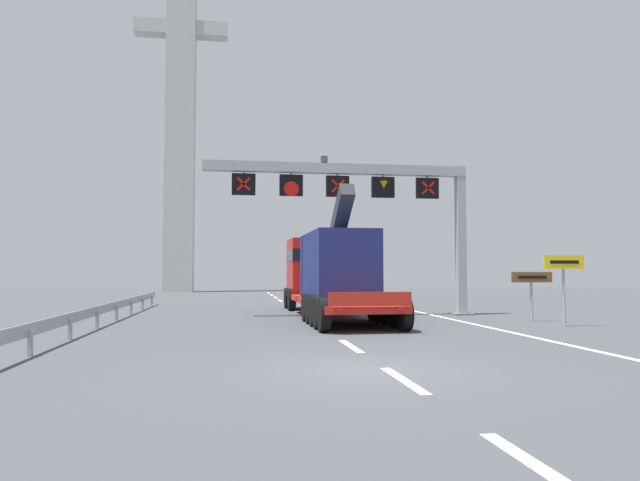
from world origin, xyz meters
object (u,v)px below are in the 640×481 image
object	(u,v)px
tourist_info_sign_brown	(532,283)
bridge_pylon_distant	(181,75)
heavy_haul_truck_red	(327,271)
overhead_lane_gantry	(369,192)
exit_sign_yellow	(564,272)

from	to	relation	value
tourist_info_sign_brown	bridge_pylon_distant	bearing A→B (deg)	115.28
heavy_haul_truck_red	overhead_lane_gantry	bearing A→B (deg)	-22.06
overhead_lane_gantry	tourist_info_sign_brown	size ratio (longest dim) A/B	6.21
bridge_pylon_distant	exit_sign_yellow	bearing A→B (deg)	-65.85
heavy_haul_truck_red	bridge_pylon_distant	distance (m)	38.25
heavy_haul_truck_red	bridge_pylon_distant	xyz separation A→B (m)	(-9.58, 31.59, 19.32)
heavy_haul_truck_red	exit_sign_yellow	distance (m)	10.04
exit_sign_yellow	tourist_info_sign_brown	size ratio (longest dim) A/B	1.31
heavy_haul_truck_red	bridge_pylon_distant	bearing A→B (deg)	106.86
exit_sign_yellow	tourist_info_sign_brown	xyz separation A→B (m)	(-0.09, 2.13, -0.43)
exit_sign_yellow	bridge_pylon_distant	xyz separation A→B (m)	(-17.13, 38.20, 19.37)
exit_sign_yellow	overhead_lane_gantry	bearing A→B (deg)	134.44
tourist_info_sign_brown	exit_sign_yellow	bearing A→B (deg)	-87.54
overhead_lane_gantry	tourist_info_sign_brown	bearing A→B (deg)	-33.50
overhead_lane_gantry	heavy_haul_truck_red	size ratio (longest dim) A/B	0.86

